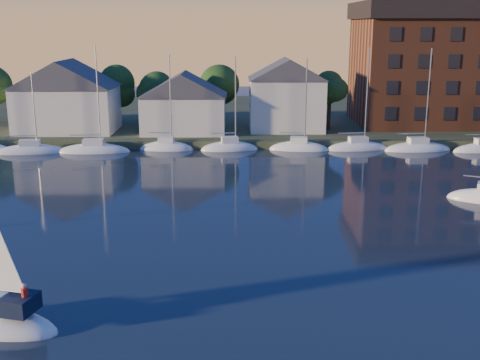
{
  "coord_description": "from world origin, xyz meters",
  "views": [
    {
      "loc": [
        1.01,
        -23.95,
        15.18
      ],
      "look_at": [
        1.33,
        22.0,
        3.29
      ],
      "focal_mm": 45.0,
      "sensor_mm": 36.0,
      "label": 1
    }
  ],
  "objects_px": {
    "clubhouse_west": "(66,95)",
    "clubhouse_centre": "(184,102)",
    "condo_block": "(462,63)",
    "clubhouse_east": "(287,94)"
  },
  "relations": [
    {
      "from": "clubhouse_east",
      "to": "condo_block",
      "type": "xyz_separation_m",
      "value": [
        26.0,
        5.95,
        3.79
      ]
    },
    {
      "from": "clubhouse_west",
      "to": "clubhouse_centre",
      "type": "bearing_deg",
      "value": -3.58
    },
    {
      "from": "clubhouse_centre",
      "to": "clubhouse_east",
      "type": "distance_m",
      "value": 14.17
    },
    {
      "from": "clubhouse_west",
      "to": "clubhouse_centre",
      "type": "height_order",
      "value": "clubhouse_west"
    },
    {
      "from": "clubhouse_centre",
      "to": "condo_block",
      "type": "relative_size",
      "value": 0.37
    },
    {
      "from": "clubhouse_west",
      "to": "condo_block",
      "type": "bearing_deg",
      "value": 7.07
    },
    {
      "from": "clubhouse_west",
      "to": "clubhouse_east",
      "type": "distance_m",
      "value": 30.02
    },
    {
      "from": "clubhouse_west",
      "to": "condo_block",
      "type": "distance_m",
      "value": 56.56
    },
    {
      "from": "clubhouse_east",
      "to": "clubhouse_west",
      "type": "bearing_deg",
      "value": -178.09
    },
    {
      "from": "clubhouse_west",
      "to": "condo_block",
      "type": "xyz_separation_m",
      "value": [
        56.0,
        6.95,
        3.86
      ]
    }
  ]
}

